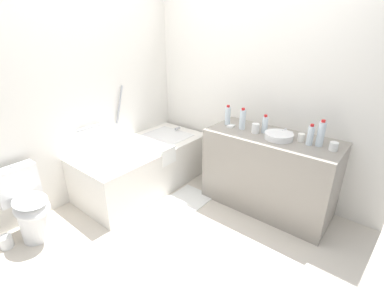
{
  "coord_description": "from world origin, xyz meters",
  "views": [
    {
      "loc": [
        -1.55,
        -1.44,
        1.87
      ],
      "look_at": [
        0.46,
        0.18,
        0.78
      ],
      "focal_mm": 25.46,
      "sensor_mm": 36.0,
      "label": 1
    }
  ],
  "objects_px": {
    "water_bottle_0": "(243,119)",
    "water_bottle_2": "(321,134)",
    "bathtub": "(144,164)",
    "sink_faucet": "(285,131)",
    "toilet": "(28,206)",
    "drinking_glass_0": "(334,146)",
    "sink_basin": "(279,136)",
    "bath_mat": "(185,201)",
    "toilet_paper_roll": "(6,242)",
    "water_bottle_1": "(265,124)",
    "water_bottle_4": "(310,135)",
    "drinking_glass_1": "(301,137)",
    "water_bottle_3": "(228,115)",
    "drinking_glass_2": "(255,128)",
    "soap_dish": "(231,126)"
  },
  "relations": [
    {
      "from": "bathtub",
      "to": "sink_basin",
      "type": "distance_m",
      "value": 1.67
    },
    {
      "from": "sink_faucet",
      "to": "water_bottle_4",
      "type": "bearing_deg",
      "value": -115.01
    },
    {
      "from": "bath_mat",
      "to": "water_bottle_1",
      "type": "bearing_deg",
      "value": -47.75
    },
    {
      "from": "bathtub",
      "to": "sink_faucet",
      "type": "relative_size",
      "value": 10.88
    },
    {
      "from": "water_bottle_2",
      "to": "water_bottle_3",
      "type": "distance_m",
      "value": 1.01
    },
    {
      "from": "sink_basin",
      "to": "water_bottle_4",
      "type": "distance_m",
      "value": 0.3
    },
    {
      "from": "drinking_glass_2",
      "to": "drinking_glass_0",
      "type": "bearing_deg",
      "value": -87.64
    },
    {
      "from": "drinking_glass_1",
      "to": "drinking_glass_2",
      "type": "height_order",
      "value": "drinking_glass_2"
    },
    {
      "from": "bathtub",
      "to": "water_bottle_4",
      "type": "height_order",
      "value": "bathtub"
    },
    {
      "from": "water_bottle_1",
      "to": "toilet_paper_roll",
      "type": "relative_size",
      "value": 1.6
    },
    {
      "from": "water_bottle_0",
      "to": "bath_mat",
      "type": "distance_m",
      "value": 1.16
    },
    {
      "from": "sink_basin",
      "to": "soap_dish",
      "type": "height_order",
      "value": "sink_basin"
    },
    {
      "from": "drinking_glass_2",
      "to": "soap_dish",
      "type": "relative_size",
      "value": 1.14
    },
    {
      "from": "bathtub",
      "to": "sink_faucet",
      "type": "bearing_deg",
      "value": -64.79
    },
    {
      "from": "toilet",
      "to": "water_bottle_4",
      "type": "xyz_separation_m",
      "value": [
        1.89,
        -1.88,
        0.59
      ]
    },
    {
      "from": "sink_basin",
      "to": "drinking_glass_1",
      "type": "relative_size",
      "value": 3.55
    },
    {
      "from": "bathtub",
      "to": "soap_dish",
      "type": "bearing_deg",
      "value": -59.8
    },
    {
      "from": "bathtub",
      "to": "water_bottle_2",
      "type": "relative_size",
      "value": 6.45
    },
    {
      "from": "water_bottle_1",
      "to": "soap_dish",
      "type": "relative_size",
      "value": 2.18
    },
    {
      "from": "water_bottle_1",
      "to": "toilet",
      "type": "bearing_deg",
      "value": 144.04
    },
    {
      "from": "water_bottle_0",
      "to": "water_bottle_4",
      "type": "distance_m",
      "value": 0.72
    },
    {
      "from": "sink_faucet",
      "to": "bath_mat",
      "type": "xyz_separation_m",
      "value": [
        -0.67,
        0.82,
        -0.88
      ]
    },
    {
      "from": "drinking_glass_1",
      "to": "bath_mat",
      "type": "distance_m",
      "value": 1.47
    },
    {
      "from": "toilet",
      "to": "drinking_glass_0",
      "type": "height_order",
      "value": "drinking_glass_0"
    },
    {
      "from": "drinking_glass_0",
      "to": "bath_mat",
      "type": "bearing_deg",
      "value": 111.9
    },
    {
      "from": "toilet",
      "to": "sink_faucet",
      "type": "distance_m",
      "value": 2.62
    },
    {
      "from": "bath_mat",
      "to": "drinking_glass_1",
      "type": "bearing_deg",
      "value": -60.89
    },
    {
      "from": "water_bottle_1",
      "to": "water_bottle_4",
      "type": "relative_size",
      "value": 0.95
    },
    {
      "from": "toilet",
      "to": "sink_faucet",
      "type": "xyz_separation_m",
      "value": [
        2.02,
        -1.59,
        0.53
      ]
    },
    {
      "from": "water_bottle_0",
      "to": "water_bottle_2",
      "type": "height_order",
      "value": "water_bottle_2"
    },
    {
      "from": "toilet",
      "to": "water_bottle_3",
      "type": "xyz_separation_m",
      "value": [
        1.91,
        -0.95,
        0.6
      ]
    },
    {
      "from": "bath_mat",
      "to": "toilet_paper_roll",
      "type": "xyz_separation_m",
      "value": [
        -1.59,
        0.82,
        0.06
      ]
    },
    {
      "from": "toilet",
      "to": "water_bottle_1",
      "type": "height_order",
      "value": "water_bottle_1"
    },
    {
      "from": "water_bottle_0",
      "to": "water_bottle_2",
      "type": "bearing_deg",
      "value": -87.13
    },
    {
      "from": "water_bottle_4",
      "to": "drinking_glass_1",
      "type": "bearing_deg",
      "value": 68.88
    },
    {
      "from": "toilet",
      "to": "toilet_paper_roll",
      "type": "relative_size",
      "value": 5.89
    },
    {
      "from": "sink_faucet",
      "to": "water_bottle_2",
      "type": "bearing_deg",
      "value": -105.54
    },
    {
      "from": "water_bottle_2",
      "to": "water_bottle_0",
      "type": "bearing_deg",
      "value": 92.87
    },
    {
      "from": "bathtub",
      "to": "toilet_paper_roll",
      "type": "height_order",
      "value": "bathtub"
    },
    {
      "from": "toilet_paper_roll",
      "to": "water_bottle_1",
      "type": "bearing_deg",
      "value": -33.91
    },
    {
      "from": "water_bottle_1",
      "to": "water_bottle_3",
      "type": "distance_m",
      "value": 0.45
    },
    {
      "from": "sink_faucet",
      "to": "water_bottle_2",
      "type": "xyz_separation_m",
      "value": [
        -0.1,
        -0.37,
        0.09
      ]
    },
    {
      "from": "sink_faucet",
      "to": "drinking_glass_2",
      "type": "distance_m",
      "value": 0.31
    },
    {
      "from": "sink_faucet",
      "to": "bathtub",
      "type": "bearing_deg",
      "value": 115.21
    },
    {
      "from": "drinking_glass_1",
      "to": "drinking_glass_2",
      "type": "relative_size",
      "value": 0.78
    },
    {
      "from": "toilet",
      "to": "water_bottle_2",
      "type": "xyz_separation_m",
      "value": [
        1.92,
        -1.96,
        0.62
      ]
    },
    {
      "from": "drinking_glass_0",
      "to": "sink_basin",
      "type": "bearing_deg",
      "value": 94.19
    },
    {
      "from": "toilet_paper_roll",
      "to": "drinking_glass_2",
      "type": "bearing_deg",
      "value": -33.54
    },
    {
      "from": "bathtub",
      "to": "drinking_glass_1",
      "type": "bearing_deg",
      "value": -70.35
    },
    {
      "from": "bathtub",
      "to": "water_bottle_3",
      "type": "bearing_deg",
      "value": -54.66
    }
  ]
}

